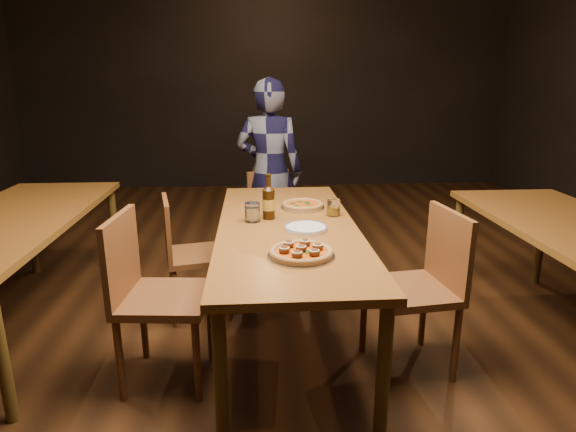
{
  "coord_description": "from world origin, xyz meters",
  "views": [
    {
      "loc": [
        -0.18,
        -2.67,
        1.58
      ],
      "look_at": [
        0.0,
        -0.05,
        0.82
      ],
      "focal_mm": 30.0,
      "sensor_mm": 36.0,
      "label": 1
    }
  ],
  "objects": [
    {
      "name": "chair_main_sw",
      "position": [
        -0.58,
        0.41,
        0.43
      ],
      "size": [
        0.48,
        0.48,
        0.86
      ],
      "primitive_type": null,
      "rotation": [
        0.0,
        0.0,
        1.79
      ],
      "color": "#552516",
      "rests_on": "ground"
    },
    {
      "name": "chair_main_e",
      "position": [
        0.65,
        -0.32,
        0.47
      ],
      "size": [
        0.49,
        0.49,
        0.94
      ],
      "primitive_type": null,
      "rotation": [
        0.0,
        0.0,
        -1.45
      ],
      "color": "#552516",
      "rests_on": "ground"
    },
    {
      "name": "pizza_margherita",
      "position": [
        0.13,
        0.38,
        0.77
      ],
      "size": [
        0.29,
        0.29,
        0.04
      ],
      "rotation": [
        0.0,
        0.0,
        -0.19
      ],
      "color": "#B7B7BF",
      "rests_on": "table_main"
    },
    {
      "name": "diner",
      "position": [
        -0.06,
        1.45,
        0.79
      ],
      "size": [
        0.65,
        0.5,
        1.59
      ],
      "primitive_type": "imported",
      "rotation": [
        0.0,
        0.0,
        2.91
      ],
      "color": "black",
      "rests_on": "ground"
    },
    {
      "name": "amber_glass",
      "position": [
        0.3,
        0.18,
        0.8
      ],
      "size": [
        0.08,
        0.08,
        0.1
      ],
      "primitive_type": "cylinder",
      "color": "#AF7913",
      "rests_on": "table_main"
    },
    {
      "name": "plate_stack",
      "position": [
        0.1,
        -0.1,
        0.76
      ],
      "size": [
        0.24,
        0.24,
        0.02
      ],
      "primitive_type": "cylinder",
      "color": "white",
      "rests_on": "table_main"
    },
    {
      "name": "beer_bottle",
      "position": [
        -0.1,
        0.14,
        0.85
      ],
      "size": [
        0.08,
        0.08,
        0.27
      ],
      "rotation": [
        0.0,
        0.0,
        0.24
      ],
      "color": "black",
      "rests_on": "table_main"
    },
    {
      "name": "table_main",
      "position": [
        0.0,
        0.0,
        0.68
      ],
      "size": [
        0.8,
        2.0,
        0.75
      ],
      "color": "brown",
      "rests_on": "ground"
    },
    {
      "name": "chair_end",
      "position": [
        -0.01,
        1.32,
        0.42
      ],
      "size": [
        0.49,
        0.49,
        0.83
      ],
      "primitive_type": null,
      "rotation": [
        0.0,
        0.0,
        0.33
      ],
      "color": "#552516",
      "rests_on": "ground"
    },
    {
      "name": "ground",
      "position": [
        0.0,
        0.0,
        0.0
      ],
      "size": [
        9.0,
        9.0,
        0.0
      ],
      "primitive_type": "plane",
      "color": "black"
    },
    {
      "name": "water_glass",
      "position": [
        -0.2,
        0.09,
        0.81
      ],
      "size": [
        0.09,
        0.09,
        0.11
      ],
      "primitive_type": "cylinder",
      "color": "white",
      "rests_on": "table_main"
    },
    {
      "name": "pizza_meatball",
      "position": [
        0.03,
        -0.51,
        0.77
      ],
      "size": [
        0.33,
        0.33,
        0.06
      ],
      "rotation": [
        0.0,
        0.0,
        -0.06
      ],
      "color": "#B7B7BF",
      "rests_on": "table_main"
    },
    {
      "name": "chair_main_nw",
      "position": [
        -0.66,
        -0.35,
        0.48
      ],
      "size": [
        0.49,
        0.49,
        0.96
      ],
      "primitive_type": null,
      "rotation": [
        0.0,
        0.0,
        1.48
      ],
      "color": "#552516",
      "rests_on": "ground"
    },
    {
      "name": "table_left",
      "position": [
        -1.7,
        0.3,
        0.68
      ],
      "size": [
        0.8,
        2.0,
        0.75
      ],
      "color": "brown",
      "rests_on": "ground"
    },
    {
      "name": "room_shell",
      "position": [
        0.0,
        0.0,
        1.86
      ],
      "size": [
        9.0,
        9.0,
        9.0
      ],
      "color": "black",
      "rests_on": "ground"
    }
  ]
}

